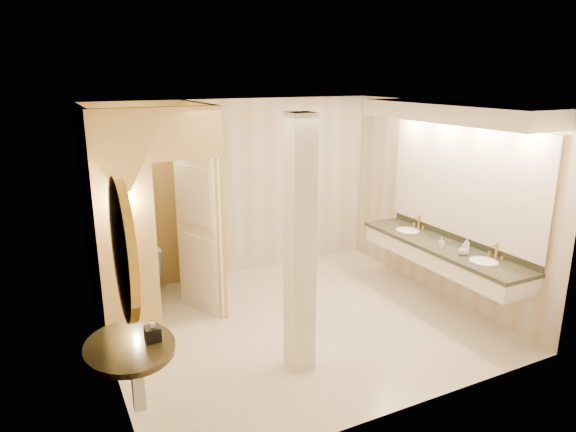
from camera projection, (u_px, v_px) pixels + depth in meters
name	position (u px, v px, depth m)	size (l,w,h in m)	color
floor	(298.00, 322.00, 6.52)	(4.50, 4.50, 0.00)	white
ceiling	(299.00, 106.00, 5.80)	(4.50, 4.50, 0.00)	white
wall_back	(238.00, 188.00, 7.89)	(4.50, 0.02, 2.70)	beige
wall_front	(405.00, 277.00, 4.44)	(4.50, 0.02, 2.70)	beige
wall_left	(102.00, 247.00, 5.19)	(0.02, 4.00, 2.70)	beige
wall_right	(441.00, 200.00, 7.13)	(0.02, 4.00, 2.70)	beige
toilet_closet	(184.00, 210.00, 6.50)	(1.50, 1.55, 2.70)	#DFBC74
wall_sconce	(124.00, 199.00, 5.60)	(0.14, 0.14, 0.42)	#B7913A
vanity	(449.00, 188.00, 6.60)	(0.75, 2.80, 2.09)	white
console_shelf	(127.00, 293.00, 4.15)	(0.92, 0.92, 1.91)	black
pillar	(300.00, 247.00, 5.19)	(0.26, 0.26, 2.70)	white
tissue_box	(153.00, 334.00, 4.31)	(0.13, 0.13, 0.13)	black
toilet	(147.00, 268.00, 7.25)	(0.44, 0.78, 0.80)	white
soap_bottle_a	(441.00, 242.00, 6.63)	(0.06, 0.06, 0.14)	beige
soap_bottle_b	(462.00, 250.00, 6.36)	(0.10, 0.10, 0.13)	silver
soap_bottle_c	(466.00, 246.00, 6.39)	(0.08, 0.08, 0.21)	#C6B28C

